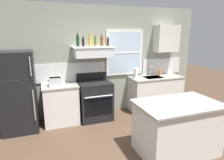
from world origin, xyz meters
The scene contains 18 objects.
back_wall centered at (0.03, 2.23, 1.35)m, with size 5.40×0.11×2.70m.
refrigerator centered at (-1.90, 1.84, 0.85)m, with size 0.70×0.72×1.69m.
counter_left_of_stove centered at (-1.05, 1.90, 0.46)m, with size 0.79×0.63×0.91m.
toaster centered at (-1.14, 1.85, 1.01)m, with size 0.30×0.20×0.19m.
stove_range centered at (-0.25, 1.86, 0.46)m, with size 0.76×0.69×1.09m.
range_hood_shelf centered at (-0.25, 1.96, 1.62)m, with size 0.96×0.52×0.24m.
bottle_dark_green_wine centered at (-0.59, 1.96, 1.87)m, with size 0.07×0.07×0.31m.
bottle_balsamic_dark centered at (-0.46, 1.99, 1.84)m, with size 0.06×0.06×0.23m.
bottle_champagne_gold_foil centered at (-0.31, 1.96, 1.87)m, with size 0.08×0.08×0.29m.
bottle_olive_oil_square centered at (-0.18, 1.99, 1.86)m, with size 0.06×0.06×0.26m.
bottle_amber_wine centered at (-0.04, 1.95, 1.86)m, with size 0.07×0.07×0.27m.
bottle_brown_stout centered at (0.10, 1.91, 1.84)m, with size 0.06×0.06×0.22m.
counter_right_with_sink centered at (1.45, 1.90, 0.46)m, with size 1.43×0.63×0.91m.
sink_faucet centered at (1.35, 2.00, 1.08)m, with size 0.03×0.17×0.28m.
paper_towel_roll centered at (0.85, 1.90, 1.04)m, with size 0.11×0.11×0.27m, color white.
dish_soap_bottle centered at (1.63, 2.00, 1.00)m, with size 0.06×0.06×0.18m, color orange.
kitchen_island centered at (0.72, 0.03, 0.46)m, with size 1.40×0.90×0.91m.
upper_cabinet_right centered at (1.80, 2.04, 1.90)m, with size 0.64×0.32×0.70m.
Camera 1 is at (-1.38, -2.50, 2.05)m, focal length 31.43 mm.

